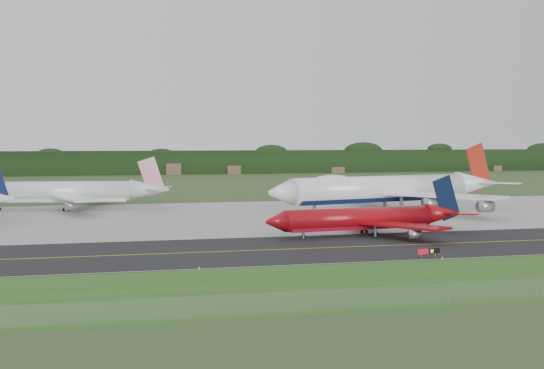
{
  "coord_description": "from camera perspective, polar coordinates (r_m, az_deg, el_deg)",
  "views": [
    {
      "loc": [
        -45.16,
        -124.08,
        18.26
      ],
      "look_at": [
        -8.97,
        22.0,
        9.17
      ],
      "focal_mm": 50.0,
      "sensor_mm": 36.0,
      "label": 1
    }
  ],
  "objects": [
    {
      "name": "ground",
      "position": [
        133.3,
        6.04,
        -4.44
      ],
      "size": [
        600.0,
        600.0,
        0.0
      ],
      "primitive_type": "plane",
      "color": "#304520",
      "rests_on": "ground"
    },
    {
      "name": "grass_verge",
      "position": [
        101.53,
        12.85,
        -6.99
      ],
      "size": [
        400.0,
        30.0,
        0.01
      ],
      "primitive_type": "cube",
      "color": "#2B5D1B",
      "rests_on": "ground"
    },
    {
      "name": "taxiway",
      "position": [
        129.58,
        6.65,
        -4.66
      ],
      "size": [
        400.0,
        32.0,
        0.02
      ],
      "primitive_type": "cube",
      "color": "black",
      "rests_on": "ground"
    },
    {
      "name": "apron",
      "position": [
        181.73,
        0.54,
        -2.31
      ],
      "size": [
        400.0,
        78.0,
        0.01
      ],
      "primitive_type": "cube",
      "color": "gray",
      "rests_on": "ground"
    },
    {
      "name": "taxiway_centreline",
      "position": [
        129.58,
        6.65,
        -4.65
      ],
      "size": [
        400.0,
        0.4,
        0.0
      ],
      "primitive_type": "cube",
      "color": "gold",
      "rests_on": "taxiway"
    },
    {
      "name": "taxiway_edge_line",
      "position": [
        115.37,
        9.37,
        -5.68
      ],
      "size": [
        400.0,
        0.25,
        0.0
      ],
      "primitive_type": "cube",
      "color": "silver",
      "rests_on": "taxiway"
    },
    {
      "name": "perimeter_fence",
      "position": [
        90.12,
        16.61,
        -7.67
      ],
      "size": [
        320.0,
        0.1,
        320.0
      ],
      "color": "slate",
      "rests_on": "ground"
    },
    {
      "name": "horizon_treeline",
      "position": [
        400.6,
        -7.44,
        1.6
      ],
      "size": [
        700.0,
        25.0,
        12.0
      ],
      "color": "black",
      "rests_on": "ground"
    },
    {
      "name": "jet_ba_747",
      "position": [
        189.03,
        8.74,
        -0.34
      ],
      "size": [
        67.9,
        55.24,
        17.25
      ],
      "color": "white",
      "rests_on": "ground"
    },
    {
      "name": "jet_red_737",
      "position": [
        144.86,
        7.34,
        -2.58
      ],
      "size": [
        41.43,
        33.57,
        11.18
      ],
      "color": "maroon",
      "rests_on": "ground"
    },
    {
      "name": "jet_star_tail",
      "position": [
        200.46,
        -15.16,
        -0.58
      ],
      "size": [
        52.09,
        43.17,
        13.75
      ],
      "color": "silver",
      "rests_on": "ground"
    },
    {
      "name": "taxiway_sign",
      "position": [
        119.02,
        11.72,
        -4.95
      ],
      "size": [
        4.19,
        1.27,
        1.43
      ],
      "color": "slate",
      "rests_on": "ground"
    },
    {
      "name": "edge_marker_left",
      "position": [
        106.23,
        -5.51,
        -6.32
      ],
      "size": [
        0.16,
        0.16,
        0.5
      ],
      "primitive_type": "cylinder",
      "color": "yellow",
      "rests_on": "ground"
    },
    {
      "name": "edge_marker_center",
      "position": [
        117.35,
        12.7,
        -5.46
      ],
      "size": [
        0.16,
        0.16,
        0.5
      ],
      "primitive_type": "cylinder",
      "color": "yellow",
      "rests_on": "ground"
    }
  ]
}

